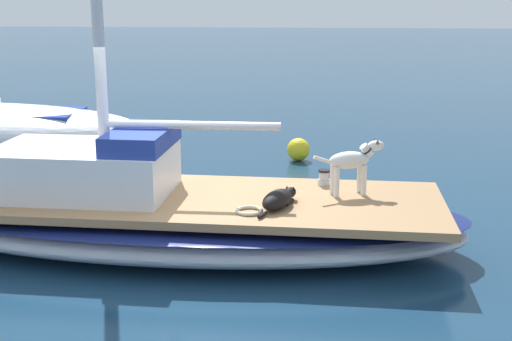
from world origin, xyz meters
The scene contains 8 objects.
ground_plane centered at (0.00, 0.00, 0.00)m, with size 120.00×120.00×0.00m, color navy.
sailboat_main centered at (0.00, 0.00, 0.34)m, with size 2.74×7.31×0.66m.
cabin_house centered at (0.04, 1.12, 1.01)m, with size 1.47×2.26×0.84m.
dog_white centered at (0.26, -2.19, 1.08)m, with size 0.41×0.91×0.70m.
dog_black centered at (-0.38, -1.30, 0.77)m, with size 0.91×0.47×0.22m.
deck_winch centered at (0.66, -1.84, 0.76)m, with size 0.16×0.16×0.21m.
coiled_rope centered at (-0.59, -0.98, 0.68)m, with size 0.32×0.32×0.04m, color beige.
mooring_buoy centered at (4.72, -1.40, 0.22)m, with size 0.44×0.44×0.44m, color yellow.
Camera 1 is at (-8.04, -1.71, 3.10)m, focal length 47.59 mm.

